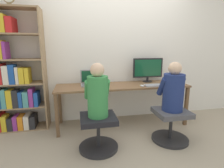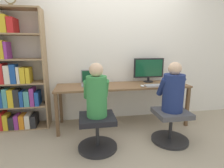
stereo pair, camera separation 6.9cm
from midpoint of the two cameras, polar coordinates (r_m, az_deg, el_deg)
The scene contains 12 objects.
ground_plane at distance 2.95m, azimuth 4.09°, elevation -15.18°, with size 14.00×14.00×0.00m, color tan.
wall_back at distance 3.26m, azimuth 1.30°, elevation 11.24°, with size 10.00×0.05×2.60m.
desk at distance 2.99m, azimuth 2.76°, elevation -1.53°, with size 2.22×0.60×0.71m.
desktop_monitor at distance 3.26m, azimuth 11.04°, elevation 4.75°, with size 0.56×0.17×0.43m.
laptop at distance 2.99m, azimuth -7.73°, elevation 0.70°, with size 0.32×0.30×0.25m.
keyboard at distance 2.98m, azimuth 13.72°, elevation -0.35°, with size 0.40×0.16×0.03m.
computer_mouse_by_keyboard at distance 2.87m, azimuth 9.10°, elevation -0.57°, with size 0.06×0.10×0.03m.
office_chair_left at distance 2.72m, azimuth 17.95°, elevation -12.28°, with size 0.53×0.53×0.46m.
office_chair_right at distance 2.41m, azimuth -5.32°, elevation -14.99°, with size 0.53×0.53×0.46m.
person_at_monitor at distance 2.56m, azimuth 18.63°, elevation -1.73°, with size 0.35×0.33×0.69m.
person_at_laptop at distance 2.23m, azimuth -5.60°, elevation -2.94°, with size 0.32×0.31×0.69m.
bookshelf at distance 3.16m, azimuth -29.81°, elevation 1.69°, with size 0.79×0.32×1.93m.
Camera 1 is at (-0.75, -2.51, 1.35)m, focal length 28.00 mm.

